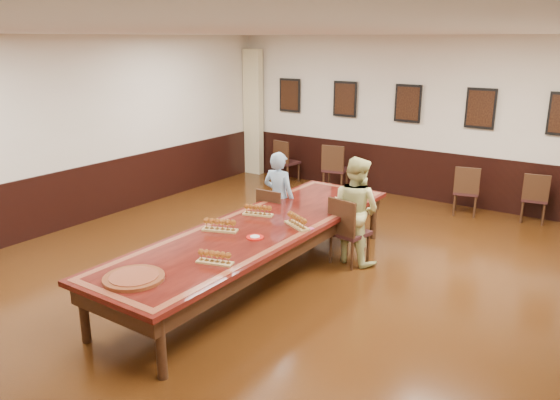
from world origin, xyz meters
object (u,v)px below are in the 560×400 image
Objects in this scene: spare_chair_c at (466,190)px; person_man at (279,198)px; chair_woman at (350,230)px; spare_chair_d at (535,197)px; carved_platter at (134,278)px; spare_chair_a at (287,161)px; conference_table at (259,237)px; spare_chair_b at (336,168)px; person_woman at (355,210)px; chair_man at (275,216)px.

person_man reaches higher than spare_chair_c.
chair_woman is 3.95m from spare_chair_d.
carved_platter is at bearing 58.89° from spare_chair_d.
person_man is (-2.01, -3.14, 0.27)m from spare_chair_c.
spare_chair_a reaches higher than spare_chair_d.
spare_chair_d is at bearing 61.71° from conference_table.
spare_chair_a is 7.10m from carved_platter.
person_man reaches higher than chair_woman.
spare_chair_a is at bearing -16.53° from spare_chair_b.
conference_table is at bearing 59.01° from spare_chair_c.
chair_woman reaches higher than spare_chair_a.
spare_chair_b is 3.80m from person_woman.
person_woman is at bearing 76.21° from carved_platter.
spare_chair_d is at bearing -108.30° from person_woman.
spare_chair_d is 3.87m from person_woman.
person_man is at bearing 91.20° from spare_chair_b.
chair_woman is 0.20× the size of conference_table.
person_man reaches higher than spare_chair_a.
spare_chair_d is at bearing -169.36° from spare_chair_a.
spare_chair_c is (2.75, -0.03, -0.05)m from spare_chair_b.
person_man is at bearing 9.46° from person_woman.
chair_man is at bearing 13.69° from person_woman.
spare_chair_a is 1.06× the size of spare_chair_d.
spare_chair_c is at bearing -92.76° from person_woman.
person_man reaches higher than chair_man.
spare_chair_d is at bearing -134.70° from person_man.
spare_chair_c reaches higher than spare_chair_d.
spare_chair_b is 3.87m from spare_chair_d.
person_woman reaches higher than spare_chair_b.
carved_platter is at bearing 96.56° from chair_man.
spare_chair_d is at bearing 171.62° from spare_chair_b.
spare_chair_c is at bearing 3.64° from spare_chair_d.
person_man reaches higher than spare_chair_b.
person_man is at bearing -90.00° from chair_man.
person_man is (-1.31, 0.10, 0.24)m from chair_woman.
chair_woman is 0.68× the size of person_man.
person_woman is 3.45m from carved_platter.
conference_table is at bearing 128.83° from spare_chair_a.
chair_woman is 0.64× the size of person_woman.
spare_chair_d is 1.13× the size of carved_platter.
spare_chair_b is 3.26m from person_man.
spare_chair_a is 4.05m from spare_chair_c.
conference_table is at bearing 51.72° from spare_chair_d.
spare_chair_c is 0.19× the size of conference_table.
chair_man is 3.81m from spare_chair_c.
spare_chair_b reaches higher than spare_chair_c.
person_man is (0.74, -3.17, 0.23)m from spare_chair_b.
spare_chair_c reaches higher than conference_table.
carved_platter is (-2.61, -6.76, 0.32)m from spare_chair_d.
spare_chair_a is 1.03× the size of spare_chair_c.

